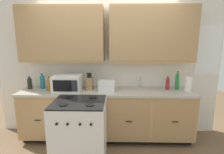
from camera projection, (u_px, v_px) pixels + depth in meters
The scene contains 14 objects.
ground_plane at pixel (106, 147), 3.04m from camera, with size 8.00×8.00×0.00m, color brown.
wall_unit at pixel (107, 48), 3.19m from camera, with size 4.24×0.40×2.54m.
counter_run at pixel (107, 114), 3.24m from camera, with size 3.07×0.64×0.93m.
stove_range at pixel (80, 131), 2.63m from camera, with size 0.76×0.68×0.95m.
microwave at pixel (68, 83), 3.08m from camera, with size 0.48×0.37×0.28m.
toaster at pixel (106, 86), 3.08m from camera, with size 0.28×0.18×0.19m.
knife_block at pixel (90, 83), 3.18m from camera, with size 0.11×0.14×0.31m.
sink_faucet at pixel (140, 82), 3.32m from camera, with size 0.02×0.02×0.20m, color #B2B5BA.
paper_towel_roll at pixel (188, 84), 3.09m from camera, with size 0.12×0.12×0.26m, color white.
bottle_teal at pixel (42, 81), 3.26m from camera, with size 0.08×0.08×0.28m.
bottle_dark at pixel (30, 83), 3.24m from camera, with size 0.08×0.08×0.23m.
bottle_amber at pixel (49, 84), 3.09m from camera, with size 0.08×0.08×0.25m.
bottle_red at pixel (168, 83), 3.18m from camera, with size 0.07×0.07×0.24m.
bottle_green at pixel (177, 81), 3.18m from camera, with size 0.07×0.07×0.33m.
Camera 1 is at (0.17, -2.73, 1.79)m, focal length 28.35 mm.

